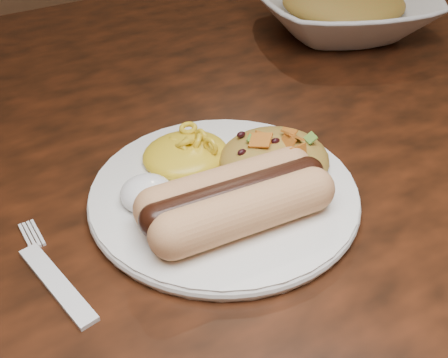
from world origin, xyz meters
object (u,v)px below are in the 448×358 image
fork (57,284)px  serving_bowl (342,11)px  plate (224,193)px  table (107,212)px

fork → serving_bowl: bearing=17.7°
plate → serving_bowl: bearing=33.4°
plate → serving_bowl: size_ratio=0.93×
table → fork: bearing=-120.2°
fork → serving_bowl: 0.60m
table → plate: bearing=-65.9°
table → serving_bowl: bearing=12.4°
table → plate: size_ratio=6.61×
serving_bowl → table: bearing=-167.6°
table → plate: 0.19m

